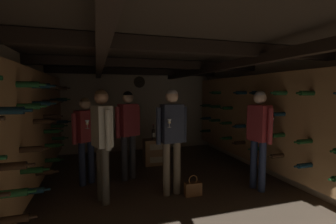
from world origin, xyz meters
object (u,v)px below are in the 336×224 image
Objects in this scene: person_guest_rear_center at (128,126)px; person_guest_mid_left at (102,134)px; display_bottle at (153,133)px; handbag at (193,189)px; person_guest_mid_right at (259,130)px; person_host_center at (172,131)px; wine_crate_stack at (155,152)px; person_guest_far_left at (86,132)px.

person_guest_rear_center is 0.99m from person_guest_mid_left.
person_guest_mid_left reaches higher than display_bottle.
person_guest_mid_left is at bearing 171.92° from handbag.
person_guest_mid_left is at bearing 173.50° from person_guest_mid_right.
person_host_center is at bearing -2.42° from person_guest_mid_left.
wine_crate_stack is 1.87m from handbag.
person_guest_mid_right is (2.60, -0.30, -0.02)m from person_guest_mid_left.
person_guest_rear_center reaches higher than display_bottle.
person_guest_rear_center is 2.39m from person_guest_mid_right.
person_guest_far_left is at bearing 148.50° from handbag.
person_guest_mid_right is (1.50, -0.25, -0.02)m from person_host_center.
person_host_center is 1.52m from person_guest_mid_right.
person_guest_mid_left reaches higher than person_guest_far_left.
display_bottle is at bearing 50.36° from person_guest_rear_center.
wine_crate_stack is 1.87m from person_host_center.
wine_crate_stack is 2.20m from person_guest_mid_left.
person_guest_mid_right reaches higher than handbag.
display_bottle is 2.10m from person_guest_mid_left.
person_host_center is 1.63m from person_guest_far_left.
person_guest_far_left is (-0.27, 0.83, -0.10)m from person_guest_mid_left.
person_guest_mid_right is 3.08m from person_guest_far_left.
person_guest_rear_center is (-0.72, -0.80, 0.75)m from wine_crate_stack.
person_guest_rear_center is 0.99× the size of person_guest_mid_left.
person_guest_far_left is at bearing -178.67° from person_guest_rear_center.
handbag is at bearing -49.04° from person_guest_rear_center.
display_bottle is 1.72m from person_guest_far_left.
person_guest_far_left is at bearing -151.25° from wine_crate_stack.
person_guest_mid_left reaches higher than person_guest_mid_right.
person_guest_mid_right reaches higher than wine_crate_stack.
handbag is at bearing -25.91° from person_host_center.
handbag is at bearing -31.50° from person_guest_far_left.
person_guest_far_left is (-1.37, 0.88, -0.11)m from person_host_center.
wine_crate_stack is 0.37× the size of person_guest_far_left.
person_guest_rear_center reaches higher than wine_crate_stack.
person_guest_far_left is (-1.47, -0.86, 0.23)m from display_bottle.
person_guest_mid_left is 1.01× the size of person_guest_mid_right.
handbag is at bearing -83.96° from wine_crate_stack.
person_guest_mid_left is at bearing -120.80° from person_guest_rear_center.
wine_crate_stack is at bearing 53.44° from person_guest_mid_left.
person_host_center reaches higher than wine_crate_stack.
person_guest_rear_center is 4.95× the size of handbag.
wine_crate_stack is at bearing 28.75° from person_guest_far_left.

